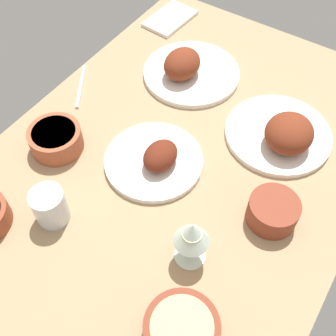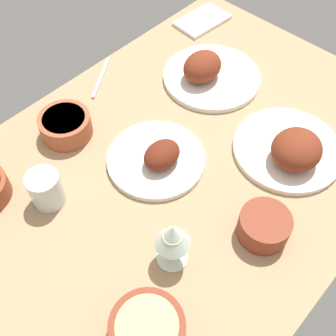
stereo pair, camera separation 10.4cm
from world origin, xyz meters
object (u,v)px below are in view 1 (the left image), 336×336
plate_far_side (284,134)px  bowl_cream (273,211)px  bowl_soup (56,139)px  folded_napkin (170,19)px  plate_near_viewer (187,69)px  fork_loose (81,86)px  water_tumbler (50,206)px  bowl_pasta (182,329)px  plate_center_main (156,159)px  wine_glass (192,235)px

plate_far_side → bowl_cream: bearing=-161.5°
bowl_soup → folded_napkin: bowl_soup is taller
plate_far_side → plate_near_viewer: bearing=76.7°
plate_far_side → folded_napkin: plate_far_side is taller
folded_napkin → fork_loose: folded_napkin is taller
plate_far_side → water_tumbler: 61.36cm
bowl_cream → bowl_pasta: size_ratio=0.79×
plate_center_main → bowl_cream: plate_center_main is taller
plate_far_side → bowl_soup: plate_far_side is taller
fork_loose → folded_napkin: bearing=141.9°
plate_far_side → bowl_cream: plate_far_side is taller
plate_near_viewer → plate_far_side: 35.61cm
plate_far_side → bowl_soup: (-34.10, 48.53, -0.04)cm
bowl_soup → water_tumbler: (-16.34, -13.61, 1.26)cm
plate_near_viewer → folded_napkin: size_ratio=1.63×
plate_far_side → water_tumbler: bearing=145.3°
plate_near_viewer → bowl_cream: plate_near_viewer is taller
plate_near_viewer → folded_napkin: 29.35cm
wine_glass → fork_loose: (28.17, 55.41, -9.53)cm
folded_napkin → bowl_cream: bearing=-130.0°
plate_far_side → wine_glass: wine_glass is taller
bowl_cream → wine_glass: size_ratio=0.84×
bowl_soup → water_tumbler: size_ratio=1.49×
bowl_pasta → water_tumbler: 39.57cm
bowl_pasta → folded_napkin: bearing=34.5°
bowl_soup → bowl_pasta: (-22.19, -52.70, -0.55)cm
plate_near_viewer → water_tumbler: (-58.61, 0.27, 1.77)cm
wine_glass → fork_loose: size_ratio=0.79×
bowl_cream → folded_napkin: bearing=50.0°
plate_center_main → wine_glass: 27.80cm
water_tumbler → fork_loose: (37.25, 23.57, -4.19)cm
bowl_cream → bowl_soup: (-11.26, 56.16, -0.08)cm
fork_loose → plate_center_main: bearing=38.8°
bowl_pasta → wine_glass: bearing=25.9°
fork_loose → plate_far_side: bearing=69.6°
bowl_soup → plate_center_main: bearing=-68.9°
plate_near_viewer → folded_napkin: plate_near_viewer is taller
wine_glass → fork_loose: bearing=63.0°
plate_center_main → plate_far_side: 34.14cm
plate_far_side → bowl_soup: bearing=125.1°
plate_near_viewer → bowl_soup: plate_near_viewer is taller
plate_near_viewer → bowl_pasta: 75.25cm
bowl_cream → water_tumbler: water_tumbler is taller
plate_near_viewer → bowl_cream: bearing=-126.3°
water_tumbler → bowl_pasta: bearing=-98.5°
bowl_soup → wine_glass: (-7.26, -45.44, 6.59)cm
bowl_cream → folded_napkin: (52.27, 62.40, -2.81)cm
plate_near_viewer → plate_far_side: bearing=-103.3°
plate_far_side → water_tumbler: plate_far_side is taller
folded_napkin → bowl_pasta: bearing=-145.5°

